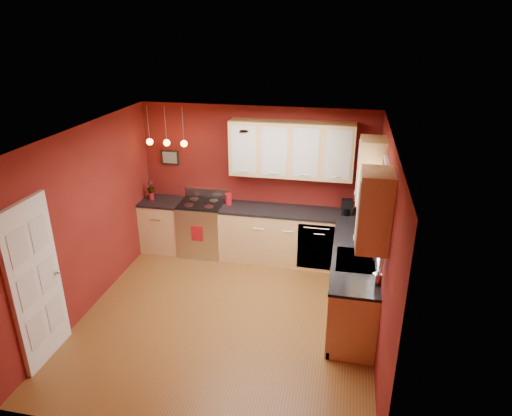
% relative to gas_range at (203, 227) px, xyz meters
% --- Properties ---
extents(floor, '(4.20, 4.20, 0.00)m').
position_rel_gas_range_xyz_m(floor, '(0.92, -1.80, -0.48)').
color(floor, brown).
rests_on(floor, ground).
extents(ceiling, '(4.00, 4.20, 0.02)m').
position_rel_gas_range_xyz_m(ceiling, '(0.92, -1.80, 2.12)').
color(ceiling, white).
rests_on(ceiling, wall_back).
extents(wall_back, '(4.00, 0.02, 2.60)m').
position_rel_gas_range_xyz_m(wall_back, '(0.92, 0.30, 0.82)').
color(wall_back, maroon).
rests_on(wall_back, floor).
extents(wall_front, '(4.00, 0.02, 2.60)m').
position_rel_gas_range_xyz_m(wall_front, '(0.92, -3.90, 0.82)').
color(wall_front, maroon).
rests_on(wall_front, floor).
extents(wall_left, '(0.02, 4.20, 2.60)m').
position_rel_gas_range_xyz_m(wall_left, '(-1.08, -1.80, 0.82)').
color(wall_left, maroon).
rests_on(wall_left, floor).
extents(wall_right, '(0.02, 4.20, 2.60)m').
position_rel_gas_range_xyz_m(wall_right, '(2.92, -1.80, 0.82)').
color(wall_right, maroon).
rests_on(wall_right, floor).
extents(base_cabinets_back_left, '(0.70, 0.60, 0.90)m').
position_rel_gas_range_xyz_m(base_cabinets_back_left, '(-0.73, -0.00, -0.03)').
color(base_cabinets_back_left, '#E5BB7A').
rests_on(base_cabinets_back_left, floor).
extents(base_cabinets_back_right, '(2.54, 0.60, 0.90)m').
position_rel_gas_range_xyz_m(base_cabinets_back_right, '(1.65, -0.00, -0.03)').
color(base_cabinets_back_right, '#E5BB7A').
rests_on(base_cabinets_back_right, floor).
extents(base_cabinets_right, '(0.60, 2.10, 0.90)m').
position_rel_gas_range_xyz_m(base_cabinets_right, '(2.62, -1.35, -0.03)').
color(base_cabinets_right, '#E5BB7A').
rests_on(base_cabinets_right, floor).
extents(counter_back_left, '(0.70, 0.62, 0.04)m').
position_rel_gas_range_xyz_m(counter_back_left, '(-0.73, -0.00, 0.44)').
color(counter_back_left, black).
rests_on(counter_back_left, base_cabinets_back_left).
extents(counter_back_right, '(2.54, 0.62, 0.04)m').
position_rel_gas_range_xyz_m(counter_back_right, '(1.65, -0.00, 0.44)').
color(counter_back_right, black).
rests_on(counter_back_right, base_cabinets_back_right).
extents(counter_right, '(0.62, 2.10, 0.04)m').
position_rel_gas_range_xyz_m(counter_right, '(2.62, -1.35, 0.44)').
color(counter_right, black).
rests_on(counter_right, base_cabinets_right).
extents(gas_range, '(0.76, 0.64, 1.11)m').
position_rel_gas_range_xyz_m(gas_range, '(0.00, 0.00, 0.00)').
color(gas_range, silver).
rests_on(gas_range, floor).
extents(dishwasher_front, '(0.60, 0.02, 0.80)m').
position_rel_gas_range_xyz_m(dishwasher_front, '(2.02, -0.29, -0.03)').
color(dishwasher_front, silver).
rests_on(dishwasher_front, base_cabinets_back_right).
extents(sink, '(0.50, 0.70, 0.33)m').
position_rel_gas_range_xyz_m(sink, '(2.62, -1.50, 0.43)').
color(sink, gray).
rests_on(sink, counter_right).
extents(window, '(0.06, 1.02, 1.22)m').
position_rel_gas_range_xyz_m(window, '(2.89, -1.50, 1.21)').
color(window, white).
rests_on(window, wall_right).
extents(door_left_wall, '(0.12, 0.82, 2.05)m').
position_rel_gas_range_xyz_m(door_left_wall, '(-1.05, -3.00, 0.54)').
color(door_left_wall, white).
rests_on(door_left_wall, floor).
extents(upper_cabinets_back, '(2.00, 0.35, 0.90)m').
position_rel_gas_range_xyz_m(upper_cabinets_back, '(1.52, 0.12, 1.47)').
color(upper_cabinets_back, '#E5BB7A').
rests_on(upper_cabinets_back, wall_back).
extents(upper_cabinets_right, '(0.35, 1.95, 0.90)m').
position_rel_gas_range_xyz_m(upper_cabinets_right, '(2.75, -1.48, 1.47)').
color(upper_cabinets_right, '#E5BB7A').
rests_on(upper_cabinets_right, wall_right).
extents(wall_picture, '(0.32, 0.03, 0.26)m').
position_rel_gas_range_xyz_m(wall_picture, '(-0.63, 0.28, 1.17)').
color(wall_picture, black).
rests_on(wall_picture, wall_back).
extents(pendant_lights, '(0.71, 0.11, 0.66)m').
position_rel_gas_range_xyz_m(pendant_lights, '(-0.53, -0.05, 1.53)').
color(pendant_lights, gray).
rests_on(pendant_lights, ceiling).
extents(red_canister, '(0.13, 0.13, 0.19)m').
position_rel_gas_range_xyz_m(red_canister, '(0.47, 0.06, 0.56)').
color(red_canister, '#A3111A').
rests_on(red_canister, counter_back_right).
extents(red_vase, '(0.09, 0.09, 0.14)m').
position_rel_gas_range_xyz_m(red_vase, '(-0.92, 0.01, 0.53)').
color(red_vase, '#A3111A').
rests_on(red_vase, counter_back_left).
extents(flowers, '(0.15, 0.15, 0.22)m').
position_rel_gas_range_xyz_m(flowers, '(-0.92, 0.01, 0.69)').
color(flowers, '#A3111A').
rests_on(flowers, red_vase).
extents(coffee_maker, '(0.19, 0.19, 0.25)m').
position_rel_gas_range_xyz_m(coffee_maker, '(2.47, 0.03, 0.57)').
color(coffee_maker, black).
rests_on(coffee_maker, counter_back_right).
extents(soap_pump, '(0.12, 0.12, 0.21)m').
position_rel_gas_range_xyz_m(soap_pump, '(2.87, -2.05, 0.56)').
color(soap_pump, white).
rests_on(soap_pump, counter_right).
extents(dish_towel, '(0.20, 0.01, 0.28)m').
position_rel_gas_range_xyz_m(dish_towel, '(0.01, -0.33, 0.04)').
color(dish_towel, '#A3111A').
rests_on(dish_towel, gas_range).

